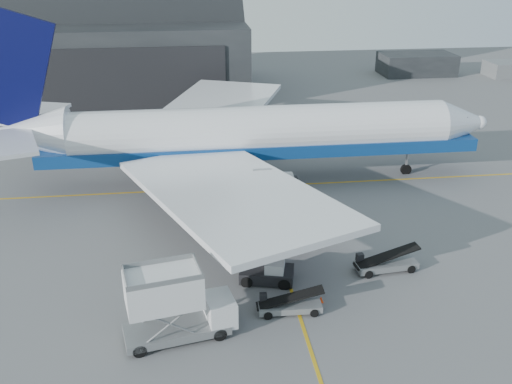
{
  "coord_description": "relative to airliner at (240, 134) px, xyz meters",
  "views": [
    {
      "loc": [
        -7.08,
        -35.45,
        23.94
      ],
      "look_at": [
        -1.62,
        8.39,
        4.5
      ],
      "focal_mm": 40.0,
      "sensor_mm": 36.0,
      "label": 1
    }
  ],
  "objects": [
    {
      "name": "distant_bldg_a",
      "position": [
        39.63,
        50.43,
        -5.37
      ],
      "size": [
        14.0,
        8.0,
        4.0
      ],
      "primitive_type": "cube",
      "color": "black",
      "rests_on": "ground"
    },
    {
      "name": "distant_bldg_b",
      "position": [
        56.63,
        46.43,
        -5.37
      ],
      "size": [
        8.0,
        6.0,
        2.8
      ],
      "primitive_type": "cube",
      "color": "slate",
      "rests_on": "ground"
    },
    {
      "name": "pushback_tug",
      "position": [
        0.12,
        -19.97,
        -4.66
      ],
      "size": [
        4.47,
        3.22,
        1.87
      ],
      "rotation": [
        0.0,
        0.0,
        -0.25
      ],
      "color": "black",
      "rests_on": "ground"
    },
    {
      "name": "taxi_lines",
      "position": [
        1.63,
        -8.91,
        -5.36
      ],
      "size": [
        80.0,
        42.12,
        0.02
      ],
      "color": "#C49312",
      "rests_on": "ground"
    },
    {
      "name": "airliner",
      "position": [
        0.0,
        0.0,
        0.0
      ],
      "size": [
        54.67,
        53.01,
        19.18
      ],
      "color": "white",
      "rests_on": "ground"
    },
    {
      "name": "hangar",
      "position": [
        -20.37,
        43.37,
        4.17
      ],
      "size": [
        50.0,
        28.3,
        28.0
      ],
      "color": "black",
      "rests_on": "ground"
    },
    {
      "name": "belt_loader_b",
      "position": [
        9.53,
        -19.62,
        -4.75
      ],
      "size": [
        5.3,
        2.23,
        1.99
      ],
      "rotation": [
        0.0,
        0.0,
        0.09
      ],
      "color": "slate",
      "rests_on": "ground"
    },
    {
      "name": "ground",
      "position": [
        1.63,
        -21.57,
        -5.37
      ],
      "size": [
        200.0,
        200.0,
        0.0
      ],
      "primitive_type": "plane",
      "color": "#565659",
      "rests_on": "ground"
    },
    {
      "name": "traffic_cone",
      "position": [
        3.48,
        -23.29,
        -5.13
      ],
      "size": [
        0.34,
        0.34,
        0.5
      ],
      "color": "#EB3807",
      "rests_on": "ground"
    },
    {
      "name": "catering_truck",
      "position": [
        -6.89,
        -26.01,
        -2.85
      ],
      "size": [
        7.62,
        4.02,
        4.98
      ],
      "rotation": [
        0.0,
        0.0,
        0.2
      ],
      "color": "slate",
      "rests_on": "ground"
    },
    {
      "name": "belt_loader_a",
      "position": [
        0.98,
        -24.15,
        -4.81
      ],
      "size": [
        4.76,
        1.77,
        1.81
      ],
      "rotation": [
        0.0,
        0.0,
        -0.03
      ],
      "color": "slate",
      "rests_on": "ground"
    }
  ]
}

